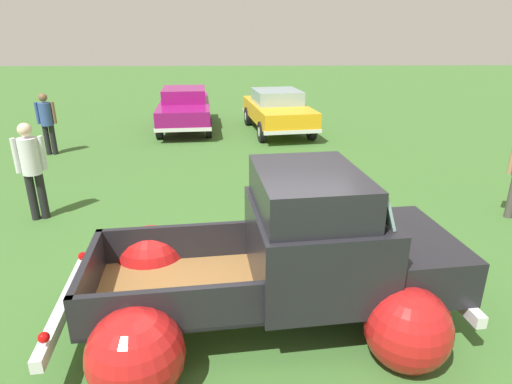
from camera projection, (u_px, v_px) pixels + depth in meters
name	position (u px, v px, depth m)	size (l,w,h in m)	color
ground_plane	(260.00, 320.00, 5.32)	(80.00, 80.00, 0.00)	#3D6B2D
vintage_pickup_truck	(292.00, 265.00, 5.11)	(4.81, 3.18, 1.96)	black
show_car_0	(185.00, 107.00, 15.37)	(2.22, 4.70, 1.43)	black
show_car_1	(277.00, 109.00, 14.90)	(2.48, 4.45, 1.43)	black
spectator_0	(47.00, 120.00, 12.06)	(0.54, 0.38, 1.74)	black
spectator_1	(31.00, 165.00, 7.83)	(0.52, 0.44, 1.84)	black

